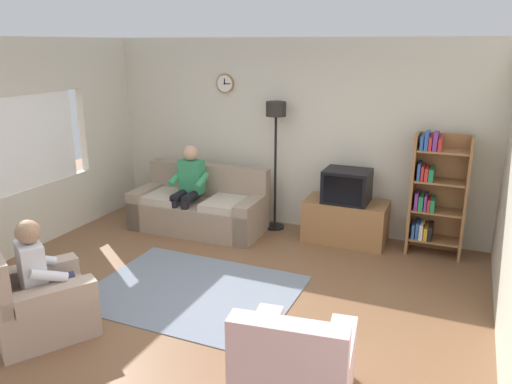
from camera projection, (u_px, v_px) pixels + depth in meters
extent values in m
plane|color=brown|center=(205.00, 302.00, 5.27)|extent=(12.00, 12.00, 0.00)
cube|color=beige|center=(291.00, 135.00, 7.22)|extent=(6.20, 0.12, 2.70)
cylinder|color=olive|center=(225.00, 84.00, 7.34)|extent=(0.28, 0.03, 0.28)
cylinder|color=white|center=(225.00, 84.00, 7.33)|extent=(0.24, 0.01, 0.24)
cube|color=black|center=(224.00, 82.00, 7.31)|extent=(0.02, 0.01, 0.09)
cube|color=black|center=(227.00, 84.00, 7.30)|extent=(0.11, 0.01, 0.01)
cube|color=beige|center=(3.00, 228.00, 6.24)|extent=(0.12, 5.80, 0.80)
cube|color=beige|center=(107.00, 124.00, 7.80)|extent=(0.12, 1.10, 1.20)
cube|color=white|center=(13.00, 146.00, 6.20)|extent=(0.04, 2.00, 1.30)
cube|color=white|center=(12.00, 145.00, 6.22)|extent=(0.03, 1.90, 1.20)
cube|color=gray|center=(198.00, 216.00, 7.26)|extent=(1.92, 0.89, 0.42)
cube|color=gray|center=(209.00, 180.00, 7.45)|extent=(1.90, 0.25, 0.48)
cube|color=gray|center=(252.00, 219.00, 6.94)|extent=(0.24, 0.85, 0.56)
cube|color=gray|center=(149.00, 205.00, 7.54)|extent=(0.24, 0.85, 0.56)
cube|color=#BCAD99|center=(228.00, 204.00, 6.96)|extent=(0.62, 0.70, 0.10)
cube|color=#BCAD99|center=(166.00, 196.00, 7.32)|extent=(0.62, 0.70, 0.10)
cube|color=olive|center=(345.00, 221.00, 6.81)|extent=(1.10, 0.56, 0.58)
cube|color=black|center=(350.00, 214.00, 7.03)|extent=(1.10, 0.04, 0.03)
cube|color=black|center=(347.00, 186.00, 6.65)|extent=(0.60, 0.48, 0.44)
cube|color=black|center=(342.00, 191.00, 6.43)|extent=(0.50, 0.01, 0.36)
cube|color=olive|center=(412.00, 193.00, 6.40)|extent=(0.04, 0.36, 1.55)
cube|color=olive|center=(466.00, 199.00, 6.16)|extent=(0.04, 0.36, 1.55)
cube|color=olive|center=(439.00, 193.00, 6.43)|extent=(0.64, 0.02, 1.55)
cube|color=olive|center=(434.00, 239.00, 6.45)|extent=(0.60, 0.34, 0.02)
cube|color=#2D59A5|center=(414.00, 229.00, 6.49)|extent=(0.03, 0.28, 0.19)
cube|color=#2D59A5|center=(418.00, 229.00, 6.47)|extent=(0.04, 0.28, 0.22)
cube|color=silver|center=(422.00, 230.00, 6.46)|extent=(0.05, 0.28, 0.20)
cube|color=gold|center=(426.00, 232.00, 6.44)|extent=(0.05, 0.28, 0.16)
cube|color=black|center=(431.00, 231.00, 6.42)|extent=(0.05, 0.28, 0.19)
cube|color=olive|center=(437.00, 211.00, 6.34)|extent=(0.60, 0.34, 0.02)
cube|color=#72338C|center=(417.00, 200.00, 6.38)|extent=(0.04, 0.28, 0.22)
cube|color=#267F4C|center=(422.00, 202.00, 6.36)|extent=(0.06, 0.28, 0.18)
cube|color=#72338C|center=(426.00, 202.00, 6.34)|extent=(0.03, 0.28, 0.20)
cube|color=red|center=(429.00, 204.00, 6.33)|extent=(0.03, 0.28, 0.15)
cube|color=#267F4C|center=(433.00, 204.00, 6.31)|extent=(0.05, 0.28, 0.16)
cube|color=olive|center=(440.00, 181.00, 6.22)|extent=(0.60, 0.34, 0.02)
cube|color=#2D59A5|center=(420.00, 171.00, 6.27)|extent=(0.03, 0.28, 0.21)
cube|color=red|center=(423.00, 172.00, 6.26)|extent=(0.03, 0.28, 0.19)
cube|color=red|center=(427.00, 173.00, 6.24)|extent=(0.04, 0.28, 0.16)
cube|color=#267F4C|center=(432.00, 174.00, 6.22)|extent=(0.06, 0.28, 0.16)
cube|color=olive|center=(443.00, 151.00, 6.11)|extent=(0.60, 0.34, 0.02)
cube|color=#2D59A5|center=(423.00, 142.00, 6.16)|extent=(0.04, 0.28, 0.17)
cube|color=#2D59A5|center=(427.00, 140.00, 6.14)|extent=(0.04, 0.28, 0.21)
cube|color=red|center=(431.00, 143.00, 6.13)|extent=(0.04, 0.28, 0.16)
cube|color=#72338C|center=(436.00, 141.00, 6.10)|extent=(0.05, 0.28, 0.21)
cube|color=red|center=(441.00, 144.00, 6.08)|extent=(0.04, 0.28, 0.15)
cylinder|color=black|center=(275.00, 227.00, 7.38)|extent=(0.28, 0.28, 0.03)
cylinder|color=black|center=(275.00, 172.00, 7.14)|extent=(0.04, 0.04, 1.70)
cylinder|color=black|center=(276.00, 109.00, 6.88)|extent=(0.28, 0.28, 0.20)
cube|color=tan|center=(44.00, 311.00, 4.71)|extent=(1.12, 1.14, 0.40)
cube|color=tan|center=(38.00, 290.00, 4.93)|extent=(0.59, 0.78, 0.56)
cube|color=tan|center=(53.00, 317.00, 4.46)|extent=(0.59, 0.78, 0.56)
cube|color=beige|center=(297.00, 380.00, 3.75)|extent=(0.90, 0.94, 0.40)
cube|color=beige|center=(287.00, 357.00, 3.28)|extent=(0.82, 0.28, 0.50)
cube|color=beige|center=(259.00, 362.00, 3.83)|extent=(0.30, 0.82, 0.56)
cube|color=beige|center=(338.00, 376.00, 3.67)|extent=(0.30, 0.82, 0.56)
cube|color=slate|center=(193.00, 291.00, 5.50)|extent=(2.20, 1.70, 0.01)
cube|color=#338C59|center=(192.00, 176.00, 7.18)|extent=(0.35, 0.21, 0.48)
sphere|color=tan|center=(190.00, 153.00, 7.07)|extent=(0.22, 0.22, 0.22)
cylinder|color=black|center=(191.00, 197.00, 7.05)|extent=(0.14, 0.38, 0.13)
cylinder|color=black|center=(180.00, 195.00, 7.11)|extent=(0.14, 0.38, 0.13)
cylinder|color=black|center=(186.00, 220.00, 6.96)|extent=(0.11, 0.11, 0.52)
cylinder|color=black|center=(174.00, 218.00, 7.02)|extent=(0.11, 0.11, 0.52)
cylinder|color=#338C59|center=(201.00, 181.00, 7.02)|extent=(0.10, 0.33, 0.20)
cylinder|color=#338C59|center=(175.00, 178.00, 7.17)|extent=(0.10, 0.33, 0.20)
cube|color=silver|center=(32.00, 268.00, 4.55)|extent=(0.39, 0.35, 0.48)
sphere|color=#A37A5B|center=(28.00, 232.00, 4.45)|extent=(0.22, 0.22, 0.22)
cylinder|color=#2D334C|center=(54.00, 283.00, 4.79)|extent=(0.31, 0.39, 0.13)
cylinder|color=#2D334C|center=(59.00, 290.00, 4.65)|extent=(0.31, 0.39, 0.13)
cylinder|color=#2D334C|center=(76.00, 298.00, 4.96)|extent=(0.15, 0.15, 0.40)
cylinder|color=#2D334C|center=(82.00, 305.00, 4.82)|extent=(0.15, 0.15, 0.40)
cylinder|color=silver|center=(38.00, 259.00, 4.77)|extent=(0.25, 0.33, 0.20)
cylinder|color=silver|center=(49.00, 276.00, 4.44)|extent=(0.25, 0.33, 0.20)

